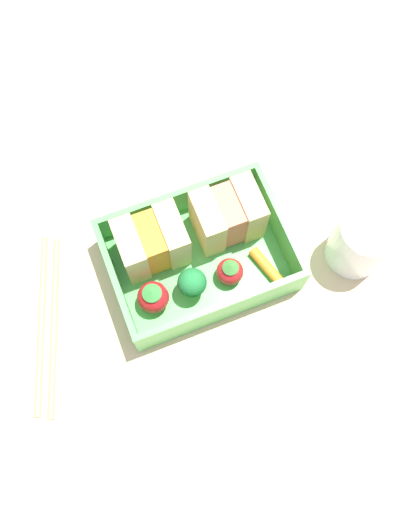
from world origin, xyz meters
The scene contains 11 objects.
ground_plane centered at (0.00, 0.00, -1.00)cm, with size 120.00×120.00×2.00cm, color #D5B78F.
bento_tray centered at (0.00, 0.00, 0.60)cm, with size 17.82×12.81×1.20cm, color #51B454.
bento_rim centered at (0.00, 0.00, 3.33)cm, with size 17.82×12.81×4.26cm.
sandwich_left centered at (-4.01, 2.48, 4.25)cm, with size 6.50×4.95×6.10cm.
sandwich_center_left centered at (4.01, 2.48, 4.25)cm, with size 6.50×4.95×6.10cm.
strawberry_left centered at (-5.74, -2.37, 2.90)cm, with size 3.16×3.16×3.76cm.
broccoli_floret centered at (-1.75, -2.62, 3.68)cm, with size 2.89×2.89×4.04cm.
strawberry_far_left centered at (2.28, -2.62, 2.69)cm, with size 2.73×2.73×3.33cm.
carrot_stick_far_left centered at (6.07, -3.17, 1.75)cm, with size 1.09×1.09×4.30cm, color orange.
chopstick_pair centered at (-16.57, -0.47, 0.35)cm, with size 7.69×18.13×0.70cm.
drinking_glass centered at (15.49, -4.73, 3.64)cm, with size 5.87×5.87×7.28cm, color white.
Camera 1 is at (-6.71, -17.15, 56.72)cm, focal length 40.00 mm.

